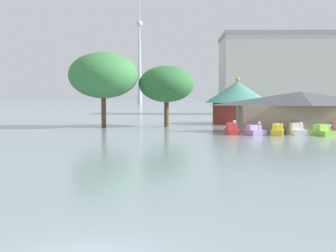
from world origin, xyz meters
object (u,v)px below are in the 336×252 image
pedal_boat_yellow (277,131)px  pedal_boat_white (297,130)px  shoreline_tree_mid (166,84)px  pedal_boat_lavender (255,131)px  background_building_block (277,75)px  distant_broadcast_tower (139,44)px  green_roof_pavilion (237,100)px  shoreline_tree_tall_left (103,75)px  pedal_boat_red (232,130)px  boathouse (300,111)px  pedal_boat_lime (323,131)px

pedal_boat_yellow → pedal_boat_white: pedal_boat_white is taller
pedal_boat_white → shoreline_tree_mid: (-15.60, 14.31, 5.92)m
pedal_boat_lavender → background_building_block: background_building_block is taller
distant_broadcast_tower → green_roof_pavilion: bearing=-82.0°
shoreline_tree_tall_left → background_building_block: bearing=55.5°
pedal_boat_red → boathouse: size_ratio=0.16×
boathouse → background_building_block: bearing=78.6°
pedal_boat_yellow → pedal_boat_lime: size_ratio=0.96×
pedal_boat_white → green_roof_pavilion: size_ratio=0.27×
pedal_boat_lavender → pedal_boat_lime: pedal_boat_lavender is taller
pedal_boat_yellow → green_roof_pavilion: 22.88m
green_roof_pavilion → distant_broadcast_tower: 317.52m
pedal_boat_lime → distant_broadcast_tower: bearing=173.1°
pedal_boat_lime → boathouse: 6.03m
pedal_boat_white → pedal_boat_yellow: bearing=-76.6°
green_roof_pavilion → shoreline_tree_tall_left: (-21.15, -9.86, 3.55)m
distant_broadcast_tower → shoreline_tree_tall_left: bearing=-86.0°
green_roof_pavilion → distant_broadcast_tower: bearing=98.0°
pedal_boat_lavender → pedal_boat_lime: size_ratio=0.86×
pedal_boat_yellow → distant_broadcast_tower: size_ratio=0.02×
pedal_boat_white → green_roof_pavilion: green_roof_pavilion is taller
shoreline_tree_tall_left → background_building_block: size_ratio=0.34×
pedal_boat_lavender → boathouse: boathouse is taller
boathouse → background_building_block: (13.12, 65.26, 8.48)m
pedal_boat_yellow → shoreline_tree_mid: (-13.19, 14.98, 5.94)m
background_building_block → distant_broadcast_tower: distant_broadcast_tower is taller
pedal_boat_yellow → pedal_boat_lavender: bearing=-71.1°
green_roof_pavilion → shoreline_tree_mid: bearing=-147.6°
pedal_boat_red → shoreline_tree_mid: 17.36m
shoreline_tree_tall_left → background_building_block: (39.67, 57.66, 3.54)m
boathouse → shoreline_tree_mid: 20.31m
green_roof_pavilion → background_building_block: (18.52, 47.80, 7.08)m
pedal_boat_lavender → shoreline_tree_mid: bearing=-162.4°
pedal_boat_red → green_roof_pavilion: 22.40m
pedal_boat_lime → shoreline_tree_tall_left: bearing=-130.9°
pedal_boat_red → pedal_boat_lavender: size_ratio=0.94×
pedal_boat_red → green_roof_pavilion: size_ratio=0.23×
pedal_boat_lavender → shoreline_tree_mid: size_ratio=0.30×
pedal_boat_red → boathouse: boathouse is taller
pedal_boat_red → pedal_boat_yellow: size_ratio=0.84×
shoreline_tree_tall_left → background_building_block: 70.08m
shoreline_tree_tall_left → background_building_block: background_building_block is taller
distant_broadcast_tower → pedal_boat_lavender: bearing=-82.8°
pedal_boat_lime → shoreline_tree_tall_left: size_ratio=0.29×
pedal_boat_yellow → shoreline_tree_tall_left: (-22.40, 12.70, 7.13)m
green_roof_pavilion → shoreline_tree_tall_left: bearing=-155.0°
distant_broadcast_tower → pedal_boat_lime: bearing=-81.5°
green_roof_pavilion → shoreline_tree_mid: (-11.93, -7.58, 2.35)m
pedal_boat_yellow → green_roof_pavilion: size_ratio=0.28×
pedal_boat_lime → background_building_block: background_building_block is taller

